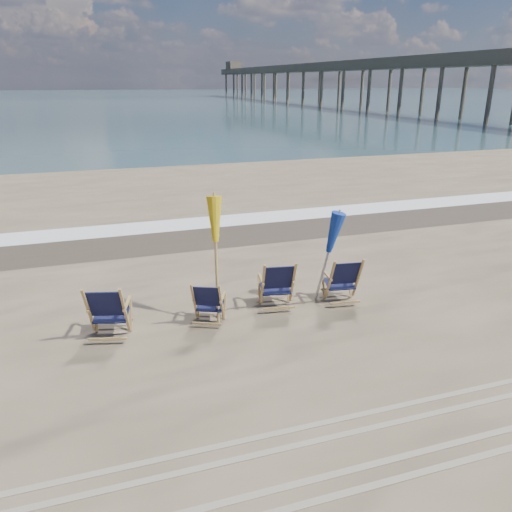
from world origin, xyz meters
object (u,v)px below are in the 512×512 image
(beach_chair_2, at_px, (293,285))
(fishing_pier, at_px, (336,78))
(umbrella_blue, at_px, (327,236))
(beach_chair_0, at_px, (125,312))
(beach_chair_1, at_px, (221,304))
(umbrella_yellow, at_px, (215,227))
(beach_chair_3, at_px, (358,280))

(beach_chair_2, bearing_deg, fishing_pier, -107.72)
(umbrella_blue, distance_m, fishing_pier, 81.32)
(beach_chair_0, xyz_separation_m, beach_chair_2, (3.31, 0.27, -0.01))
(beach_chair_1, height_order, fishing_pier, fishing_pier)
(beach_chair_1, relative_size, fishing_pier, 0.01)
(beach_chair_2, xyz_separation_m, umbrella_blue, (0.83, 0.23, 0.88))
(umbrella_yellow, relative_size, umbrella_blue, 1.25)
(umbrella_yellow, relative_size, fishing_pier, 0.02)
(beach_chair_0, distance_m, umbrella_yellow, 2.22)
(beach_chair_1, relative_size, beach_chair_3, 0.86)
(beach_chair_0, height_order, fishing_pier, fishing_pier)
(beach_chair_3, relative_size, umbrella_blue, 0.55)
(beach_chair_3, height_order, umbrella_blue, umbrella_blue)
(beach_chair_0, bearing_deg, beach_chair_1, -165.02)
(beach_chair_0, distance_m, umbrella_blue, 4.26)
(beach_chair_1, distance_m, beach_chair_3, 2.95)
(beach_chair_1, distance_m, fishing_pier, 82.90)
(fishing_pier, bearing_deg, beach_chair_1, -118.17)
(beach_chair_3, height_order, fishing_pier, fishing_pier)
(beach_chair_0, distance_m, fishing_pier, 83.75)
(umbrella_blue, bearing_deg, beach_chair_0, -173.09)
(beach_chair_2, distance_m, beach_chair_3, 1.39)
(umbrella_blue, bearing_deg, beach_chair_1, -168.27)
(beach_chair_3, height_order, umbrella_yellow, umbrella_yellow)
(beach_chair_2, distance_m, fishing_pier, 81.94)
(beach_chair_3, bearing_deg, beach_chair_1, 10.13)
(beach_chair_0, distance_m, beach_chair_2, 3.32)
(umbrella_blue, bearing_deg, fishing_pier, 63.15)
(beach_chair_0, xyz_separation_m, beach_chair_1, (1.75, 0.01, -0.10))
(beach_chair_0, height_order, umbrella_blue, umbrella_blue)
(fishing_pier, bearing_deg, beach_chair_2, -117.29)
(beach_chair_2, height_order, fishing_pier, fishing_pier)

